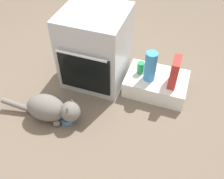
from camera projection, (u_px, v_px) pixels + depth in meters
name	position (u px, v px, depth m)	size (l,w,h in m)	color
ground	(77.00, 107.00, 2.37)	(8.00, 8.00, 0.00)	#6B5B4C
oven	(96.00, 47.00, 2.41)	(0.58, 0.62, 0.74)	#B7BABF
pantry_cabinet	(156.00, 84.00, 2.46)	(0.58, 0.40, 0.17)	white
food_bowl	(67.00, 119.00, 2.23)	(0.12, 0.12, 0.08)	#4C7AB7
cat	(51.00, 108.00, 2.18)	(0.76, 0.26, 0.26)	slate
soda_can	(141.00, 68.00, 2.41)	(0.07, 0.07, 0.12)	green
water_bottle	(150.00, 66.00, 2.28)	(0.11, 0.11, 0.30)	#388CD1
cereal_box	(175.00, 72.00, 2.24)	(0.07, 0.18, 0.28)	#B72D28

